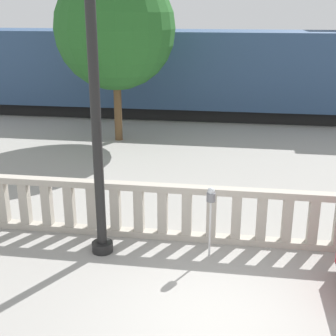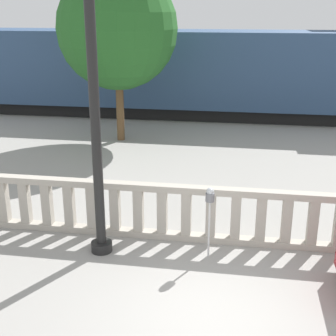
{
  "view_description": "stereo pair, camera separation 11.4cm",
  "coord_description": "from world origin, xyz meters",
  "px_view_note": "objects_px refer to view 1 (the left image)",
  "views": [
    {
      "loc": [
        0.18,
        -6.29,
        4.7
      ],
      "look_at": [
        -1.32,
        3.64,
        1.25
      ],
      "focal_mm": 50.0,
      "sensor_mm": 36.0,
      "label": 1
    },
    {
      "loc": [
        0.29,
        -6.27,
        4.7
      ],
      "look_at": [
        -1.32,
        3.64,
        1.25
      ],
      "focal_mm": 50.0,
      "sensor_mm": 36.0,
      "label": 2
    }
  ],
  "objects_px": {
    "parking_meter": "(211,201)",
    "train_near": "(152,71)",
    "tree_left": "(115,29)",
    "lamppost": "(94,76)"
  },
  "relations": [
    {
      "from": "tree_left",
      "to": "train_near",
      "type": "bearing_deg",
      "value": 84.53
    },
    {
      "from": "train_near",
      "to": "tree_left",
      "type": "xyz_separation_m",
      "value": [
        -0.44,
        -4.57,
        2.03
      ]
    },
    {
      "from": "parking_meter",
      "to": "train_near",
      "type": "relative_size",
      "value": 0.06
    },
    {
      "from": "lamppost",
      "to": "train_near",
      "type": "height_order",
      "value": "lamppost"
    },
    {
      "from": "train_near",
      "to": "tree_left",
      "type": "distance_m",
      "value": 5.02
    },
    {
      "from": "parking_meter",
      "to": "lamppost",
      "type": "bearing_deg",
      "value": -176.45
    },
    {
      "from": "parking_meter",
      "to": "train_near",
      "type": "height_order",
      "value": "train_near"
    },
    {
      "from": "tree_left",
      "to": "parking_meter",
      "type": "bearing_deg",
      "value": -64.34
    },
    {
      "from": "lamppost",
      "to": "tree_left",
      "type": "bearing_deg",
      "value": 102.05
    },
    {
      "from": "parking_meter",
      "to": "train_near",
      "type": "xyz_separation_m",
      "value": [
        -3.5,
        12.76,
        0.79
      ]
    }
  ]
}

